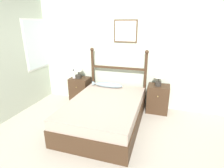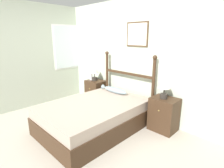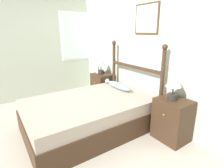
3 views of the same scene
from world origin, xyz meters
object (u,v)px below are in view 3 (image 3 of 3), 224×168
object	(u,v)px
table_lamp_right	(174,83)
nightstand_right	(172,120)
table_lamp_left	(101,63)
nightstand_left	(102,87)
fish_pillow	(118,86)
bed	(90,114)
bottle	(98,69)

from	to	relation	value
table_lamp_right	nightstand_right	bearing A→B (deg)	44.01
table_lamp_left	nightstand_left	bearing A→B (deg)	58.87
table_lamp_right	fish_pillow	size ratio (longest dim) A/B	0.53
bed	nightstand_right	distance (m)	1.31
nightstand_left	nightstand_right	size ratio (longest dim) A/B	1.00
bed	table_lamp_right	size ratio (longest dim) A/B	5.16
bottle	fish_pillow	bearing A→B (deg)	-5.74
nightstand_left	table_lamp_right	size ratio (longest dim) A/B	1.65
table_lamp_left	nightstand_right	bearing A→B (deg)	0.67
bed	bottle	bearing A→B (deg)	143.49
bed	table_lamp_right	distance (m)	1.43
nightstand_right	nightstand_left	bearing A→B (deg)	180.00
fish_pillow	bottle	bearing A→B (deg)	174.26
nightstand_left	bottle	world-z (taller)	bottle
nightstand_right	table_lamp_left	distance (m)	2.06
table_lamp_left	table_lamp_right	distance (m)	1.96
bed	fish_pillow	xyz separation A→B (m)	(-0.19, 0.73, 0.33)
nightstand_right	table_lamp_right	distance (m)	0.58
nightstand_left	table_lamp_left	xyz separation A→B (m)	(-0.01, -0.02, 0.58)
fish_pillow	bed	bearing A→B (deg)	-75.81
table_lamp_right	bottle	size ratio (longest dim) A/B	1.71
table_lamp_right	bottle	bearing A→B (deg)	-179.43
bed	fish_pillow	size ratio (longest dim) A/B	2.72
bed	table_lamp_left	size ratio (longest dim) A/B	5.16
nightstand_left	table_lamp_left	bearing A→B (deg)	-121.13
bed	nightstand_right	world-z (taller)	nightstand_right
nightstand_left	nightstand_right	distance (m)	1.97
table_lamp_right	bottle	xyz separation A→B (m)	(-2.08, -0.02, -0.15)
nightstand_right	fish_pillow	bearing A→B (deg)	-173.40
nightstand_left	table_lamp_right	distance (m)	2.03
table_lamp_right	nightstand_left	bearing A→B (deg)	179.38
table_lamp_left	fish_pillow	size ratio (longest dim) A/B	0.53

